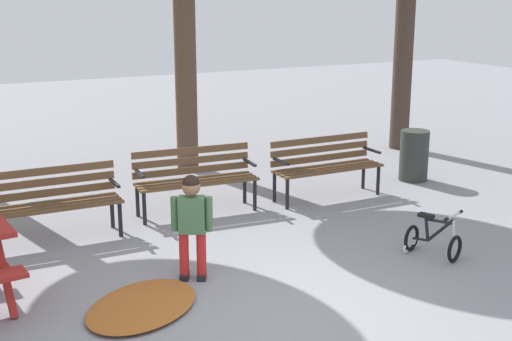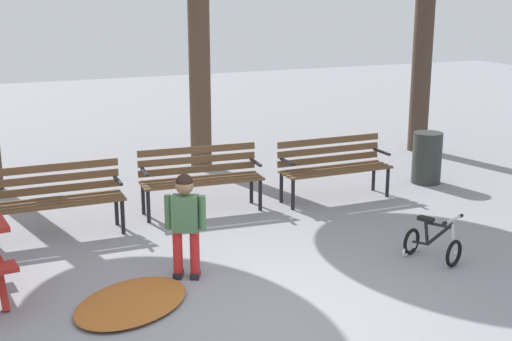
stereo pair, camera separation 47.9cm
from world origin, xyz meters
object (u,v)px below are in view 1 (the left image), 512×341
child_standing (192,219)px  kids_bicycle (433,239)px  park_bench_far_right (325,162)px  trash_bin (414,155)px  park_bench_left (50,198)px  park_bench_right (195,175)px

child_standing → kids_bicycle: size_ratio=1.74×
park_bench_far_right → trash_bin: park_bench_far_right is taller
child_standing → trash_bin: child_standing is taller
park_bench_left → park_bench_right: (1.91, 0.22, 0.00)m
park_bench_left → park_bench_far_right: same height
park_bench_far_right → trash_bin: size_ratio=2.05×
park_bench_far_right → child_standing: (-2.76, -1.85, 0.14)m
park_bench_far_right → kids_bicycle: 2.49m
child_standing → kids_bicycle: 2.70m
park_bench_left → park_bench_right: size_ratio=0.99×
park_bench_far_right → child_standing: size_ratio=1.46×
park_bench_left → trash_bin: (5.52, 0.16, -0.12)m
park_bench_left → child_standing: bearing=-60.4°
child_standing → kids_bicycle: bearing=-13.4°
park_bench_far_right → child_standing: 3.32m
park_bench_left → kids_bicycle: size_ratio=2.54×
trash_bin → kids_bicycle: bearing=-125.9°
park_bench_right → child_standing: child_standing is taller
park_bench_far_right → trash_bin: 1.73m
park_bench_left → park_bench_far_right: size_ratio=1.00×
trash_bin → park_bench_right: bearing=179.1°
trash_bin → child_standing: bearing=-156.0°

